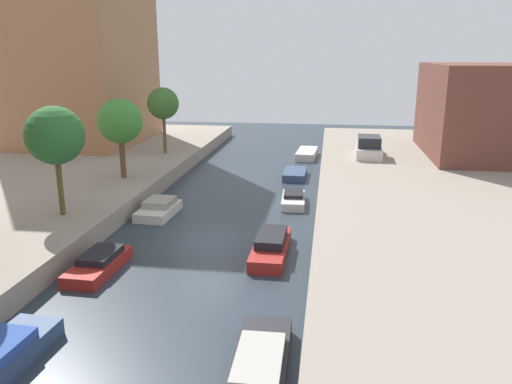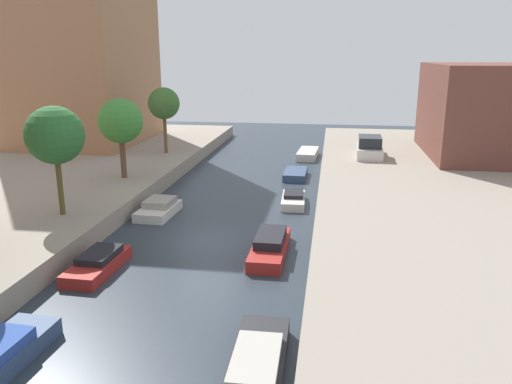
{
  "view_description": "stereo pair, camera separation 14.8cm",
  "coord_description": "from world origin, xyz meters",
  "px_view_note": "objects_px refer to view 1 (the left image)",
  "views": [
    {
      "loc": [
        5.52,
        -22.0,
        8.73
      ],
      "look_at": [
        1.41,
        6.25,
        0.85
      ],
      "focal_mm": 35.66,
      "sensor_mm": 36.0,
      "label": 1
    },
    {
      "loc": [
        5.66,
        -21.98,
        8.73
      ],
      "look_at": [
        1.41,
        6.25,
        0.85
      ],
      "focal_mm": 35.66,
      "sensor_mm": 36.0,
      "label": 2
    }
  ],
  "objects_px": {
    "low_block_right": "(496,110)",
    "moored_boat_left_3": "(159,209)",
    "apartment_tower_far": "(77,25)",
    "moored_boat_left_2": "(99,264)",
    "moored_boat_right_3": "(293,199)",
    "moored_boat_right_2": "(271,246)",
    "street_tree_4": "(163,104)",
    "street_tree_3": "(120,122)",
    "moored_boat_right_4": "(295,174)",
    "moored_boat_right_5": "(307,154)",
    "parked_car": "(369,148)",
    "street_tree_2": "(55,136)",
    "moored_boat_right_1": "(260,364)"
  },
  "relations": [
    {
      "from": "street_tree_2",
      "to": "moored_boat_left_3",
      "type": "bearing_deg",
      "value": 44.02
    },
    {
      "from": "moored_boat_right_4",
      "to": "moored_boat_right_5",
      "type": "xyz_separation_m",
      "value": [
        0.5,
        7.35,
        0.06
      ]
    },
    {
      "from": "moored_boat_right_4",
      "to": "parked_car",
      "type": "bearing_deg",
      "value": 33.63
    },
    {
      "from": "moored_boat_right_2",
      "to": "moored_boat_right_4",
      "type": "height_order",
      "value": "moored_boat_right_2"
    },
    {
      "from": "street_tree_4",
      "to": "moored_boat_right_4",
      "type": "bearing_deg",
      "value": -14.3
    },
    {
      "from": "moored_boat_right_3",
      "to": "moored_boat_right_5",
      "type": "xyz_separation_m",
      "value": [
        0.12,
        14.05,
        0.02
      ]
    },
    {
      "from": "parked_car",
      "to": "moored_boat_left_2",
      "type": "bearing_deg",
      "value": -120.15
    },
    {
      "from": "street_tree_4",
      "to": "moored_boat_right_5",
      "type": "bearing_deg",
      "value": 22.98
    },
    {
      "from": "apartment_tower_far",
      "to": "moored_boat_left_2",
      "type": "height_order",
      "value": "apartment_tower_far"
    },
    {
      "from": "street_tree_3",
      "to": "moored_boat_right_4",
      "type": "bearing_deg",
      "value": 28.52
    },
    {
      "from": "street_tree_4",
      "to": "moored_boat_left_3",
      "type": "distance_m",
      "value": 13.8
    },
    {
      "from": "street_tree_3",
      "to": "moored_boat_right_1",
      "type": "relative_size",
      "value": 1.09
    },
    {
      "from": "low_block_right",
      "to": "moored_boat_right_5",
      "type": "relative_size",
      "value": 2.8
    },
    {
      "from": "street_tree_2",
      "to": "moored_boat_right_2",
      "type": "height_order",
      "value": "street_tree_2"
    },
    {
      "from": "low_block_right",
      "to": "moored_boat_right_1",
      "type": "xyz_separation_m",
      "value": [
        -14.16,
        -28.77,
        -4.12
      ]
    },
    {
      "from": "street_tree_3",
      "to": "parked_car",
      "type": "distance_m",
      "value": 18.62
    },
    {
      "from": "moored_boat_right_2",
      "to": "moored_boat_right_5",
      "type": "distance_m",
      "value": 21.96
    },
    {
      "from": "low_block_right",
      "to": "moored_boat_right_3",
      "type": "xyz_separation_m",
      "value": [
        -14.45,
        -12.11,
        -4.14
      ]
    },
    {
      "from": "street_tree_4",
      "to": "moored_boat_right_2",
      "type": "xyz_separation_m",
      "value": [
        10.47,
        -17.28,
        -4.46
      ]
    },
    {
      "from": "low_block_right",
      "to": "street_tree_3",
      "type": "relative_size",
      "value": 2.38
    },
    {
      "from": "apartment_tower_far",
      "to": "moored_boat_right_3",
      "type": "bearing_deg",
      "value": -34.69
    },
    {
      "from": "street_tree_4",
      "to": "parked_car",
      "type": "relative_size",
      "value": 1.15
    },
    {
      "from": "moored_boat_right_4",
      "to": "street_tree_2",
      "type": "bearing_deg",
      "value": -128.15
    },
    {
      "from": "low_block_right",
      "to": "moored_boat_left_3",
      "type": "bearing_deg",
      "value": -144.86
    },
    {
      "from": "moored_boat_right_5",
      "to": "moored_boat_right_1",
      "type": "bearing_deg",
      "value": -89.68
    },
    {
      "from": "moored_boat_right_2",
      "to": "moored_boat_right_4",
      "type": "bearing_deg",
      "value": 89.82
    },
    {
      "from": "low_block_right",
      "to": "parked_car",
      "type": "distance_m",
      "value": 10.04
    },
    {
      "from": "street_tree_4",
      "to": "moored_boat_right_3",
      "type": "xyz_separation_m",
      "value": [
        10.89,
        -9.38,
        -4.55
      ]
    },
    {
      "from": "moored_boat_left_2",
      "to": "moored_boat_right_4",
      "type": "distance_m",
      "value": 18.73
    },
    {
      "from": "apartment_tower_far",
      "to": "parked_car",
      "type": "bearing_deg",
      "value": -7.58
    },
    {
      "from": "moored_boat_left_2",
      "to": "moored_boat_right_2",
      "type": "relative_size",
      "value": 0.82
    },
    {
      "from": "moored_boat_right_4",
      "to": "street_tree_3",
      "type": "bearing_deg",
      "value": -151.48
    },
    {
      "from": "moored_boat_left_2",
      "to": "street_tree_2",
      "type": "bearing_deg",
      "value": 132.26
    },
    {
      "from": "moored_boat_right_1",
      "to": "parked_car",
      "type": "bearing_deg",
      "value": 80.12
    },
    {
      "from": "street_tree_4",
      "to": "parked_car",
      "type": "distance_m",
      "value": 16.22
    },
    {
      "from": "moored_boat_right_5",
      "to": "moored_boat_right_4",
      "type": "bearing_deg",
      "value": -93.89
    },
    {
      "from": "parked_car",
      "to": "moored_boat_right_1",
      "type": "xyz_separation_m",
      "value": [
        -4.69,
        -26.92,
        -1.33
      ]
    },
    {
      "from": "apartment_tower_far",
      "to": "moored_boat_left_3",
      "type": "xyz_separation_m",
      "value": [
        12.32,
        -16.67,
        -10.56
      ]
    },
    {
      "from": "street_tree_4",
      "to": "moored_boat_right_4",
      "type": "height_order",
      "value": "street_tree_4"
    },
    {
      "from": "moored_boat_right_4",
      "to": "moored_boat_right_2",
      "type": "bearing_deg",
      "value": -90.18
    },
    {
      "from": "street_tree_2",
      "to": "moored_boat_right_4",
      "type": "bearing_deg",
      "value": 51.85
    },
    {
      "from": "apartment_tower_far",
      "to": "moored_boat_right_4",
      "type": "xyz_separation_m",
      "value": [
        19.17,
        -6.83,
        -10.67
      ]
    },
    {
      "from": "moored_boat_left_2",
      "to": "parked_car",
      "type": "bearing_deg",
      "value": 59.85
    },
    {
      "from": "apartment_tower_far",
      "to": "low_block_right",
      "type": "bearing_deg",
      "value": -2.38
    },
    {
      "from": "moored_boat_right_3",
      "to": "moored_boat_right_4",
      "type": "distance_m",
      "value": 6.71
    },
    {
      "from": "moored_boat_left_2",
      "to": "moored_boat_right_3",
      "type": "distance_m",
      "value": 12.93
    },
    {
      "from": "street_tree_2",
      "to": "street_tree_3",
      "type": "height_order",
      "value": "street_tree_2"
    },
    {
      "from": "apartment_tower_far",
      "to": "street_tree_4",
      "type": "distance_m",
      "value": 11.35
    },
    {
      "from": "street_tree_3",
      "to": "moored_boat_right_3",
      "type": "xyz_separation_m",
      "value": [
        10.89,
        -0.99,
        -4.27
      ]
    },
    {
      "from": "apartment_tower_far",
      "to": "street_tree_2",
      "type": "height_order",
      "value": "apartment_tower_far"
    }
  ]
}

